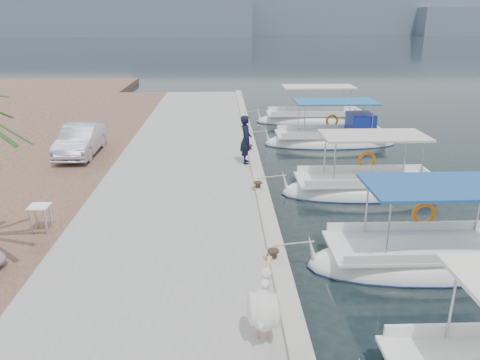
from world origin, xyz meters
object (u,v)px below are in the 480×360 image
fisherman (246,140)px  parked_car (80,140)px  fishing_caique_d (332,141)px  fishing_caique_e (314,120)px  pelican (264,307)px  fishing_caique_b (425,261)px  fishing_caique_c (365,190)px

fisherman → parked_car: size_ratio=0.49×
fishing_caique_d → fishing_caique_e: (0.13, 5.56, -0.07)m
pelican → fishing_caique_b: bearing=36.7°
fishing_caique_c → fishing_caique_d: same height
parked_car → pelican: bearing=-62.0°
fishing_caique_c → pelican: size_ratio=3.91×
fishing_caique_d → pelican: (-4.91, -15.94, 0.93)m
fishing_caique_c → fishing_caique_e: size_ratio=0.85×
fishing_caique_b → fishing_caique_e: bearing=88.4°
fishing_caique_b → fishing_caique_e: size_ratio=0.86×
fishing_caique_c → pelican: (-4.51, -8.73, 1.00)m
fishing_caique_c → fishing_caique_b: bearing=-89.8°
fishing_caique_b → parked_car: (-11.39, 9.28, 1.03)m
fishing_caique_b → fishing_caique_c: bearing=90.2°
fishing_caique_b → fishing_caique_d: same height
fishing_caique_b → fishing_caique_c: size_ratio=1.01×
fishing_caique_c → fishing_caique_e: same height
fishing_caique_c → parked_car: size_ratio=1.55×
fisherman → parked_car: 7.26m
fishing_caique_b → pelican: size_ratio=3.94×
pelican → fisherman: size_ratio=0.80×
fishing_caique_b → fishing_caique_c: (-0.02, 5.35, 0.00)m
fishing_caique_c → fisherman: (-4.27, 2.41, 1.36)m
fishing_caique_d → pelican: 16.70m
fishing_caique_b → fisherman: size_ratio=3.15×
pelican → parked_car: size_ratio=0.39×
fishing_caique_c → fisherman: bearing=150.6°
fishing_caique_e → fisherman: fisherman is taller
fishing_caique_c → fishing_caique_e: bearing=87.6°
fishing_caique_d → pelican: size_ratio=4.30×
fishing_caique_b → fisherman: bearing=119.0°
fishing_caique_e → parked_car: fishing_caique_e is taller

